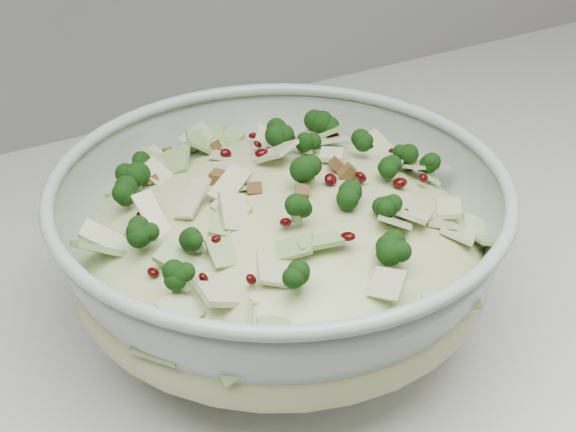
{
  "coord_description": "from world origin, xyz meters",
  "views": [
    {
      "loc": [
        0.36,
        1.2,
        1.29
      ],
      "look_at": [
        0.59,
        1.6,
        0.99
      ],
      "focal_mm": 50.0,
      "sensor_mm": 36.0,
      "label": 1
    }
  ],
  "objects": [
    {
      "name": "salad",
      "position": [
        0.58,
        1.6,
        0.99
      ],
      "size": [
        0.36,
        0.36,
        0.13
      ],
      "rotation": [
        0.0,
        0.0,
        -0.29
      ],
      "color": "#B2BC80",
      "rests_on": "mixing_bowl"
    },
    {
      "name": "mixing_bowl",
      "position": [
        0.58,
        1.6,
        0.97
      ],
      "size": [
        0.38,
        0.38,
        0.13
      ],
      "rotation": [
        0.0,
        0.0,
        -0.26
      ],
      "color": "#A0B0A5",
      "rests_on": "counter"
    }
  ]
}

